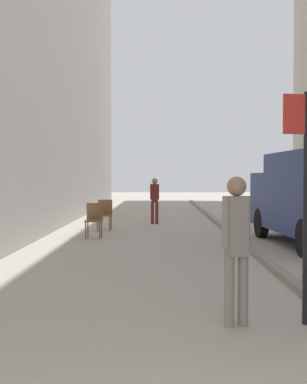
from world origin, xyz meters
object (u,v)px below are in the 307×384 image
(pedestrian_mid_block, at_px, (236,240))
(cafe_chair_near_window, at_px, (105,213))
(pedestrian_main_foreground, at_px, (155,197))
(cafe_chair_by_doorway, at_px, (94,218))

(pedestrian_mid_block, distance_m, cafe_chair_near_window, 10.46)
(pedestrian_mid_block, relative_size, cafe_chair_near_window, 1.77)
(pedestrian_main_foreground, xyz_separation_m, cafe_chair_near_window, (-1.51, -2.16, -0.38))
(pedestrian_mid_block, xyz_separation_m, cafe_chair_by_doorway, (-2.62, 8.15, -0.41))
(cafe_chair_by_doorway, bearing_deg, pedestrian_mid_block, 108.84)
(cafe_chair_near_window, xyz_separation_m, cafe_chair_by_doorway, (-0.07, -1.99, 0.00))
(pedestrian_mid_block, relative_size, cafe_chair_by_doorway, 1.77)
(pedestrian_mid_block, bearing_deg, cafe_chair_near_window, 88.07)
(pedestrian_main_foreground, bearing_deg, cafe_chair_near_window, 44.74)
(cafe_chair_near_window, distance_m, cafe_chair_by_doorway, 1.99)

